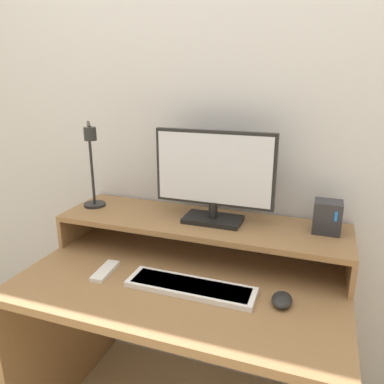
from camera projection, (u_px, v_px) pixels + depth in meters
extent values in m
cube|color=silver|center=(216.00, 117.00, 1.56)|extent=(6.00, 0.05, 2.50)
cube|color=olive|center=(184.00, 279.00, 1.38)|extent=(1.16, 0.71, 0.03)
cube|color=olive|center=(66.00, 328.00, 1.66)|extent=(0.03, 0.71, 0.69)
cube|color=olive|center=(82.00, 221.00, 1.71)|extent=(0.02, 0.32, 0.12)
cube|color=olive|center=(351.00, 261.00, 1.34)|extent=(0.02, 0.32, 0.12)
cube|color=olive|center=(201.00, 223.00, 1.51)|extent=(1.16, 0.32, 0.02)
cube|color=black|center=(213.00, 219.00, 1.49)|extent=(0.23, 0.13, 0.02)
cylinder|color=black|center=(213.00, 210.00, 1.48)|extent=(0.04, 0.04, 0.06)
cube|color=black|center=(214.00, 168.00, 1.43)|extent=(0.47, 0.02, 0.29)
cube|color=silver|center=(213.00, 169.00, 1.42)|extent=(0.45, 0.01, 0.27)
cylinder|color=black|center=(95.00, 204.00, 1.67)|extent=(0.10, 0.10, 0.01)
cylinder|color=black|center=(91.00, 164.00, 1.61)|extent=(0.01, 0.01, 0.36)
cylinder|color=black|center=(89.00, 125.00, 1.48)|extent=(0.11, 0.14, 0.01)
cylinder|color=black|center=(90.00, 134.00, 1.42)|extent=(0.05, 0.05, 0.05)
cube|color=#28282D|center=(327.00, 217.00, 1.37)|extent=(0.10, 0.09, 0.12)
cube|color=#1972F2|center=(336.00, 217.00, 1.32)|extent=(0.01, 0.00, 0.04)
cube|color=white|center=(191.00, 287.00, 1.28)|extent=(0.45, 0.12, 0.02)
cube|color=silver|center=(191.00, 286.00, 1.27)|extent=(0.41, 0.10, 0.01)
ellipsoid|color=black|center=(282.00, 300.00, 1.19)|extent=(0.07, 0.09, 0.03)
cube|color=white|center=(105.00, 271.00, 1.38)|extent=(0.06, 0.15, 0.02)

